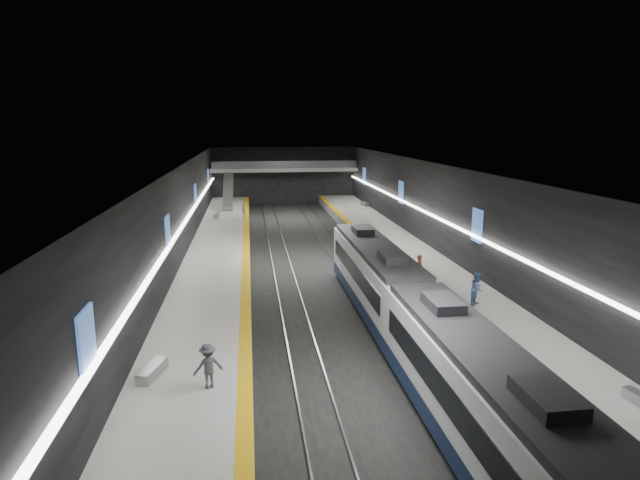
{
  "coord_description": "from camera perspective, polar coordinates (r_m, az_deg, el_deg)",
  "views": [
    {
      "loc": [
        -4.93,
        -40.91,
        10.98
      ],
      "look_at": [
        0.47,
        -0.52,
        2.2
      ],
      "focal_mm": 30.0,
      "sensor_mm": 36.0,
      "label": 1
    }
  ],
  "objects": [
    {
      "name": "ground",
      "position": [
        42.64,
        -0.71,
        -2.76
      ],
      "size": [
        70.0,
        70.0,
        0.0
      ],
      "primitive_type": "plane",
      "color": "black",
      "rests_on": "ground"
    },
    {
      "name": "ceiling",
      "position": [
        41.31,
        -0.74,
        8.02
      ],
      "size": [
        20.0,
        70.0,
        0.04
      ],
      "primitive_type": "cube",
      "rotation": [
        3.14,
        0.0,
        0.0
      ],
      "color": "beige",
      "rests_on": "wall_left"
    },
    {
      "name": "wall_left",
      "position": [
        41.81,
        -14.48,
        2.16
      ],
      "size": [
        0.04,
        70.0,
        8.0
      ],
      "primitive_type": "cube",
      "color": "black",
      "rests_on": "ground"
    },
    {
      "name": "wall_right",
      "position": [
        44.11,
        12.29,
        2.77
      ],
      "size": [
        0.04,
        70.0,
        8.0
      ],
      "primitive_type": "cube",
      "color": "black",
      "rests_on": "ground"
    },
    {
      "name": "wall_back",
      "position": [
        76.39,
        -3.91,
        6.89
      ],
      "size": [
        20.0,
        0.04,
        8.0
      ],
      "primitive_type": "cube",
      "color": "black",
      "rests_on": "ground"
    },
    {
      "name": "platform_left",
      "position": [
        42.31,
        -10.86,
        -2.41
      ],
      "size": [
        5.0,
        70.0,
        1.0
      ],
      "primitive_type": "cube",
      "color": "slate",
      "rests_on": "ground"
    },
    {
      "name": "tile_surface_left",
      "position": [
        42.18,
        -10.89,
        -1.74
      ],
      "size": [
        5.0,
        70.0,
        0.02
      ],
      "primitive_type": "cube",
      "color": "#9B9B97",
      "rests_on": "platform_left"
    },
    {
      "name": "tactile_strip_left",
      "position": [
        42.11,
        -7.9,
        -1.64
      ],
      "size": [
        0.6,
        70.0,
        0.02
      ],
      "primitive_type": "cube",
      "color": "#DDA30B",
      "rests_on": "platform_left"
    },
    {
      "name": "platform_right",
      "position": [
        44.02,
        9.03,
        -1.77
      ],
      "size": [
        5.0,
        70.0,
        1.0
      ],
      "primitive_type": "cube",
      "color": "slate",
      "rests_on": "ground"
    },
    {
      "name": "tile_surface_right",
      "position": [
        43.9,
        9.05,
        -1.12
      ],
      "size": [
        5.0,
        70.0,
        0.02
      ],
      "primitive_type": "cube",
      "color": "#9B9B97",
      "rests_on": "platform_right"
    },
    {
      "name": "tactile_strip_right",
      "position": [
        43.33,
        6.26,
        -1.2
      ],
      "size": [
        0.6,
        70.0,
        0.02
      ],
      "primitive_type": "cube",
      "color": "#DDA30B",
      "rests_on": "platform_right"
    },
    {
      "name": "rails",
      "position": [
        42.63,
        -0.72,
        -2.69
      ],
      "size": [
        6.52,
        70.0,
        0.12
      ],
      "color": "gray",
      "rests_on": "ground"
    },
    {
      "name": "train",
      "position": [
        25.62,
        9.84,
        -8.08
      ],
      "size": [
        2.69,
        30.05,
        3.6
      ],
      "color": "#101F3C",
      "rests_on": "ground"
    },
    {
      "name": "ad_posters",
      "position": [
        42.69,
        -0.89,
        3.43
      ],
      "size": [
        19.94,
        53.5,
        2.2
      ],
      "color": "#3E68BA",
      "rests_on": "wall_left"
    },
    {
      "name": "cove_light_left",
      "position": [
        41.82,
        -14.19,
        1.9
      ],
      "size": [
        0.25,
        68.6,
        0.12
      ],
      "primitive_type": "cube",
      "color": "white",
      "rests_on": "wall_left"
    },
    {
      "name": "cove_light_right",
      "position": [
        44.07,
        12.04,
        2.51
      ],
      "size": [
        0.25,
        68.6,
        0.12
      ],
      "primitive_type": "cube",
      "color": "white",
      "rests_on": "wall_right"
    },
    {
      "name": "mezzanine_bridge",
      "position": [
        74.24,
        -3.81,
        7.54
      ],
      "size": [
        20.0,
        3.0,
        1.5
      ],
      "color": "gray",
      "rests_on": "wall_left"
    },
    {
      "name": "escalator",
      "position": [
        67.44,
        -9.78,
        5.1
      ],
      "size": [
        1.2,
        7.5,
        3.92
      ],
      "primitive_type": "cube",
      "rotation": [
        0.44,
        0.0,
        0.0
      ],
      "color": "#99999E",
      "rests_on": "platform_left"
    },
    {
      "name": "bench_left_near",
      "position": [
        23.3,
        -17.46,
        -13.18
      ],
      "size": [
        1.04,
        1.97,
        0.46
      ],
      "primitive_type": "cube",
      "rotation": [
        0.0,
        0.0,
        -0.29
      ],
      "color": "#99999E",
      "rests_on": "platform_left"
    },
    {
      "name": "bench_left_far",
      "position": [
        59.82,
        -11.0,
        2.57
      ],
      "size": [
        0.58,
        2.06,
        0.5
      ],
      "primitive_type": "cube",
      "rotation": [
        0.0,
        0.0,
        -0.01
      ],
      "color": "#99999E",
      "rests_on": "platform_left"
    },
    {
      "name": "bench_right_far",
      "position": [
        67.75,
        4.78,
        3.85
      ],
      "size": [
        0.74,
        1.96,
        0.47
      ],
      "primitive_type": "cube",
      "rotation": [
        0.0,
        0.0,
        0.11
      ],
      "color": "#99999E",
      "rests_on": "platform_right"
    },
    {
      "name": "passenger_right_a",
      "position": [
        34.84,
        10.59,
        -3.09
      ],
      "size": [
        0.54,
        0.74,
        1.88
      ],
      "primitive_type": "imported",
      "rotation": [
        0.0,
        0.0,
        1.44
      ],
      "color": "#AA4F3F",
      "rests_on": "platform_right"
    },
    {
      "name": "passenger_right_b",
      "position": [
        31.52,
        16.42,
        -5.04
      ],
      "size": [
        1.13,
        1.14,
        1.86
      ],
      "primitive_type": "imported",
      "rotation": [
        0.0,
        0.0,
        0.84
      ],
      "color": "#5275B2",
      "rests_on": "platform_right"
    },
    {
      "name": "passenger_left_a",
      "position": [
        58.87,
        -8.15,
        3.07
      ],
      "size": [
        0.45,
        0.96,
        1.6
      ],
      "primitive_type": "imported",
      "rotation": [
        0.0,
        0.0,
        -1.63
      ],
      "color": "beige",
      "rests_on": "platform_left"
    },
    {
      "name": "passenger_left_b",
      "position": [
        21.56,
        -11.84,
        -13.05
      ],
      "size": [
        1.31,
        1.02,
        1.79
      ],
      "primitive_type": "imported",
      "rotation": [
        0.0,
        0.0,
        3.49
      ],
      "color": "#43454B",
      "rests_on": "platform_left"
    }
  ]
}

